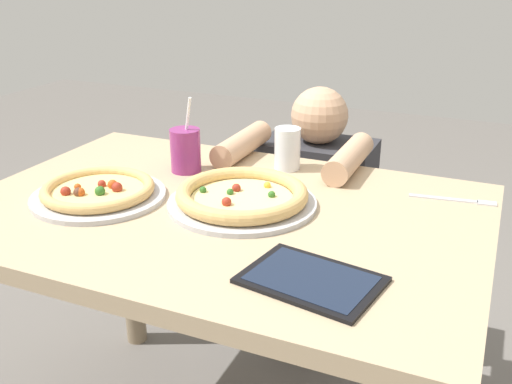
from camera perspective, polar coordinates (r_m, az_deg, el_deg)
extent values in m
cube|color=tan|center=(1.38, -3.54, -2.26)|extent=(1.21, 0.83, 0.04)
cylinder|color=#89765B|center=(2.05, -12.21, -5.77)|extent=(0.07, 0.07, 0.71)
cylinder|color=#89765B|center=(1.73, 18.27, -12.19)|extent=(0.07, 0.07, 0.71)
cylinder|color=#B7B7BC|center=(1.47, -15.06, -0.38)|extent=(0.32, 0.32, 0.01)
cylinder|color=#E5CC7F|center=(1.46, -15.10, 0.02)|extent=(0.22, 0.22, 0.01)
torus|color=tan|center=(1.46, -15.13, 0.31)|extent=(0.27, 0.27, 0.03)
sphere|color=#BF4C19|center=(1.48, -16.97, 0.48)|extent=(0.02, 0.02, 0.02)
sphere|color=brown|center=(1.44, -16.91, -0.03)|extent=(0.02, 0.02, 0.02)
sphere|color=#2D6623|center=(1.43, -14.95, 0.08)|extent=(0.02, 0.02, 0.02)
sphere|color=maroon|center=(1.48, -14.78, 0.77)|extent=(0.02, 0.02, 0.02)
sphere|color=maroon|center=(1.44, -13.38, 0.43)|extent=(0.03, 0.03, 0.03)
sphere|color=maroon|center=(1.45, -18.05, 0.06)|extent=(0.02, 0.02, 0.02)
sphere|color=maroon|center=(1.44, -16.75, -0.08)|extent=(0.02, 0.02, 0.02)
sphere|color=#BF4C19|center=(1.44, -16.73, -0.04)|extent=(0.02, 0.02, 0.02)
sphere|color=#BF4C19|center=(1.47, -13.79, 0.72)|extent=(0.02, 0.02, 0.02)
cylinder|color=#B7B7BC|center=(1.38, -1.36, -1.10)|extent=(0.35, 0.35, 0.01)
cylinder|color=#EFD68C|center=(1.37, -1.36, -0.67)|extent=(0.24, 0.24, 0.01)
torus|color=tan|center=(1.37, -1.37, -0.19)|extent=(0.31, 0.31, 0.04)
sphere|color=gold|center=(1.42, 1.11, 0.68)|extent=(0.02, 0.02, 0.02)
sphere|color=#2D6623|center=(1.37, 1.53, -0.25)|extent=(0.02, 0.02, 0.02)
sphere|color=#2D6623|center=(1.39, -2.54, 0.01)|extent=(0.02, 0.02, 0.02)
sphere|color=maroon|center=(1.33, -2.89, -0.98)|extent=(0.02, 0.02, 0.02)
sphere|color=maroon|center=(1.40, -1.93, 0.39)|extent=(0.02, 0.02, 0.02)
sphere|color=#2D6623|center=(1.40, -5.18, 0.20)|extent=(0.02, 0.02, 0.02)
cylinder|color=#8C2D72|center=(1.59, -6.88, 4.05)|extent=(0.08, 0.08, 0.12)
cylinder|color=white|center=(1.56, -6.64, 7.33)|extent=(0.03, 0.02, 0.10)
cylinder|color=silver|center=(1.60, 3.08, 4.24)|extent=(0.07, 0.07, 0.11)
cube|color=white|center=(1.60, 3.44, 5.38)|extent=(0.03, 0.03, 0.02)
cube|color=white|center=(1.60, 2.76, 5.33)|extent=(0.03, 0.03, 0.03)
cube|color=silver|center=(1.48, 17.74, -0.62)|extent=(0.16, 0.03, 0.00)
cube|color=silver|center=(1.49, 21.57, -1.02)|extent=(0.05, 0.03, 0.00)
cube|color=black|center=(1.07, 5.40, -8.52)|extent=(0.27, 0.21, 0.01)
cube|color=#192338|center=(1.07, 5.41, -8.31)|extent=(0.23, 0.18, 0.00)
cylinder|color=#333847|center=(2.09, 5.52, -8.89)|extent=(0.28, 0.28, 0.45)
cube|color=#2D2D33|center=(1.92, 5.92, 0.68)|extent=(0.36, 0.22, 0.30)
sphere|color=tan|center=(1.85, 6.21, 7.41)|extent=(0.18, 0.18, 0.18)
cylinder|color=tan|center=(1.71, -1.35, 4.70)|extent=(0.07, 0.28, 0.07)
cylinder|color=tan|center=(1.61, 9.04, 3.27)|extent=(0.07, 0.28, 0.07)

